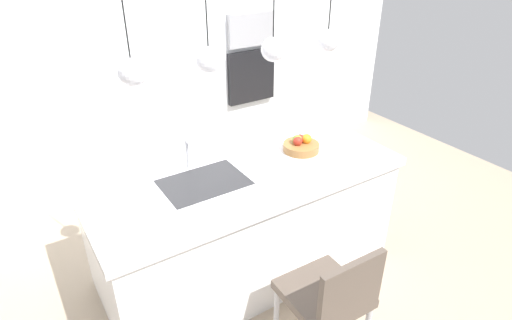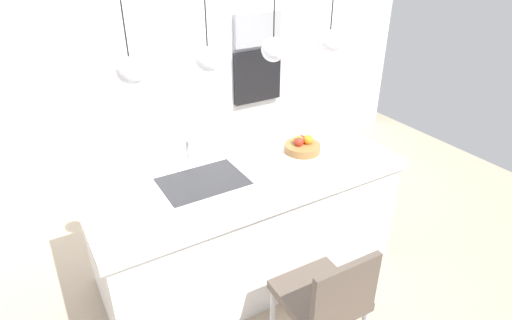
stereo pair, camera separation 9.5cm
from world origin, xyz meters
TOP-DOWN VIEW (x-y plane):
  - floor at (0.00, 0.00)m, footprint 6.60×6.60m
  - back_wall at (0.00, 1.65)m, footprint 6.00×0.10m
  - kitchen_island at (0.00, 0.00)m, footprint 2.22×1.00m
  - sink_basin at (-0.31, 0.00)m, footprint 0.56×0.40m
  - faucet at (-0.31, 0.21)m, footprint 0.02×0.17m
  - fruit_bowl at (0.52, 0.02)m, footprint 0.27×0.27m
  - microwave at (1.05, 1.58)m, footprint 0.54×0.08m
  - oven at (1.05, 1.58)m, footprint 0.56×0.08m
  - chair_near at (0.02, -0.94)m, footprint 0.47×0.48m
  - pendant_light_left at (-0.69, 0.00)m, footprint 0.16×0.16m
  - pendant_light_center_left at (-0.23, 0.00)m, footprint 0.16×0.16m
  - pendant_light_center_right at (0.23, 0.00)m, footprint 0.16×0.16m
  - pendant_light_right at (0.69, 0.00)m, footprint 0.16×0.16m

SIDE VIEW (x-z plane):
  - floor at x=0.00m, z-range 0.00..0.00m
  - kitchen_island at x=0.00m, z-range 0.00..0.89m
  - chair_near at x=0.02m, z-range 0.06..0.91m
  - sink_basin at x=-0.31m, z-range 0.88..0.89m
  - fruit_bowl at x=0.52m, z-range 0.87..1.00m
  - oven at x=1.05m, z-range 0.70..1.26m
  - faucet at x=-0.31m, z-range 0.92..1.14m
  - back_wall at x=0.00m, z-range 0.00..2.60m
  - microwave at x=1.05m, z-range 1.31..1.65m
  - pendant_light_left at x=-0.69m, z-range 1.33..2.09m
  - pendant_light_center_left at x=-0.23m, z-range 1.33..2.09m
  - pendant_light_center_right at x=0.23m, z-range 1.33..2.09m
  - pendant_light_right at x=0.69m, z-range 1.33..2.09m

